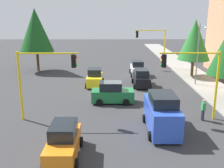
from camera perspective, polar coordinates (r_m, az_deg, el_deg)
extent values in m
plane|color=#353538|center=(26.61, 1.00, -2.60)|extent=(120.00, 120.00, 0.00)
cube|color=gray|center=(33.31, 19.14, 0.32)|extent=(80.00, 4.00, 0.15)
cube|color=silver|center=(15.52, -9.44, -16.49)|extent=(2.20, 0.36, 0.01)
cone|color=silver|center=(16.63, -8.75, -14.16)|extent=(0.01, 1.10, 1.10)
cylinder|color=yellow|center=(40.52, 11.27, 7.44)|extent=(0.18, 0.18, 5.79)
cylinder|color=yellow|center=(39.86, 8.25, 11.42)|extent=(0.12, 4.50, 0.12)
cube|color=black|center=(39.67, 5.47, 10.65)|extent=(0.36, 0.32, 0.96)
sphere|color=red|center=(39.63, 5.21, 11.09)|extent=(0.18, 0.18, 0.18)
sphere|color=yellow|center=(39.65, 5.20, 10.65)|extent=(0.18, 0.18, 0.18)
sphere|color=green|center=(39.67, 5.19, 10.22)|extent=(0.18, 0.18, 0.18)
cylinder|color=yellow|center=(21.22, -19.24, -0.52)|extent=(0.18, 0.18, 5.36)
cylinder|color=yellow|center=(20.09, -13.74, 6.45)|extent=(0.12, 4.50, 0.12)
cube|color=black|center=(19.84, -8.29, 4.92)|extent=(0.36, 0.32, 0.96)
sphere|color=red|center=(19.76, -7.81, 5.78)|extent=(0.18, 0.18, 0.18)
sphere|color=yellow|center=(19.81, -7.78, 4.92)|extent=(0.18, 0.18, 0.18)
sphere|color=green|center=(19.87, -7.74, 4.07)|extent=(0.18, 0.18, 0.18)
cylinder|color=yellow|center=(21.68, 21.68, -0.42)|extent=(0.18, 0.18, 5.37)
cylinder|color=yellow|center=(20.43, 16.48, 6.42)|extent=(0.12, 4.50, 0.12)
cube|color=black|center=(20.06, 11.17, 4.92)|extent=(0.36, 0.32, 0.96)
sphere|color=red|center=(19.97, 10.70, 5.78)|extent=(0.18, 0.18, 0.18)
sphere|color=yellow|center=(20.02, 10.66, 4.93)|extent=(0.18, 0.18, 0.18)
sphere|color=green|center=(20.07, 10.62, 4.09)|extent=(0.18, 0.18, 0.18)
cylinder|color=slate|center=(31.30, 18.02, 5.93)|extent=(0.14, 0.14, 7.00)
cylinder|color=slate|center=(30.13, 19.07, 11.84)|extent=(1.80, 0.10, 0.10)
ellipsoid|color=silver|center=(29.29, 19.63, 11.43)|extent=(0.56, 0.28, 0.20)
cylinder|color=brown|center=(35.67, 16.98, 3.40)|extent=(0.36, 0.36, 2.52)
cone|color=#28752D|center=(35.16, 17.43, 9.12)|extent=(4.04, 4.04, 5.05)
cylinder|color=brown|center=(39.31, -15.75, 4.87)|extent=(0.36, 0.36, 2.99)
cone|color=#19511E|center=(38.82, -16.20, 11.10)|extent=(4.79, 4.79, 5.98)
cube|color=blue|center=(18.98, 10.65, -6.80)|extent=(4.80, 1.90, 1.85)
cube|color=black|center=(18.32, 10.98, -3.29)|extent=(2.50, 1.67, 0.76)
cylinder|color=black|center=(20.48, 6.96, -7.37)|extent=(0.60, 0.20, 0.60)
cylinder|color=black|center=(20.83, 12.52, -7.23)|extent=(0.60, 0.20, 0.60)
cylinder|color=black|center=(17.79, 8.18, -11.02)|extent=(0.60, 0.20, 0.60)
cylinder|color=black|center=(18.19, 14.59, -10.76)|extent=(0.60, 0.20, 0.60)
cube|color=#1E7238|center=(24.49, 0.16, -2.48)|extent=(1.67, 3.89, 1.05)
cube|color=black|center=(24.23, -0.30, -0.44)|extent=(1.47, 2.02, 0.76)
cylinder|color=black|center=(25.50, 2.85, -2.70)|extent=(0.20, 0.60, 0.60)
cylinder|color=black|center=(23.80, 3.09, -4.02)|extent=(0.20, 0.60, 0.60)
cylinder|color=black|center=(25.48, -2.58, -2.72)|extent=(0.20, 0.60, 0.60)
cylinder|color=black|center=(23.78, -2.73, -4.03)|extent=(0.20, 0.60, 0.60)
cube|color=orange|center=(15.82, -10.44, -13.03)|extent=(4.07, 1.61, 1.05)
cube|color=black|center=(15.60, -10.47, -9.74)|extent=(2.12, 1.42, 0.76)
cylinder|color=black|center=(14.81, -7.77, -16.76)|extent=(0.60, 0.20, 0.60)
cylinder|color=black|center=(15.12, -14.57, -16.42)|extent=(0.60, 0.20, 0.60)
cylinder|color=black|center=(16.99, -6.70, -12.28)|extent=(0.60, 0.20, 0.60)
cylinder|color=black|center=(17.26, -12.55, -12.10)|extent=(0.60, 0.20, 0.60)
cube|color=white|center=(35.64, 5.50, 3.04)|extent=(3.84, 1.62, 1.05)
cube|color=black|center=(35.27, 5.56, 4.41)|extent=(2.00, 1.42, 0.76)
cylinder|color=black|center=(36.80, 3.95, 2.84)|extent=(0.60, 0.20, 0.60)
cylinder|color=black|center=(36.97, 6.64, 2.83)|extent=(0.60, 0.20, 0.60)
cylinder|color=black|center=(34.48, 4.24, 2.00)|extent=(0.60, 0.20, 0.60)
cylinder|color=black|center=(34.67, 7.11, 1.99)|extent=(0.60, 0.20, 0.60)
cube|color=yellow|center=(30.25, -3.75, 0.91)|extent=(3.66, 1.69, 1.05)
cube|color=black|center=(30.22, -3.76, 2.66)|extent=(1.90, 1.49, 0.76)
cylinder|color=black|center=(29.22, -2.08, -0.37)|extent=(0.60, 0.20, 0.60)
cylinder|color=black|center=(29.33, -5.62, -0.38)|extent=(0.60, 0.20, 0.60)
cylinder|color=black|center=(31.41, -1.97, 0.73)|extent=(0.60, 0.20, 0.60)
cylinder|color=black|center=(31.51, -5.27, 0.72)|extent=(0.60, 0.20, 0.60)
cube|color=black|center=(30.33, 6.33, 0.88)|extent=(3.94, 1.65, 1.05)
cube|color=black|center=(29.93, 6.42, 2.47)|extent=(2.05, 1.45, 0.76)
cylinder|color=black|center=(31.51, 4.46, 0.74)|extent=(0.60, 0.20, 0.60)
cylinder|color=black|center=(31.71, 7.65, 0.74)|extent=(0.60, 0.20, 0.60)
cylinder|color=black|center=(29.16, 4.86, -0.45)|extent=(0.60, 0.20, 0.60)
cylinder|color=black|center=(29.38, 8.30, -0.44)|extent=(0.60, 0.20, 0.60)
cylinder|color=#262638|center=(21.67, 19.12, -6.48)|extent=(0.16, 0.16, 0.85)
cylinder|color=#262638|center=(21.84, 18.95, -6.29)|extent=(0.16, 0.16, 0.85)
cube|color=green|center=(21.51, 19.20, -4.59)|extent=(0.40, 0.24, 0.60)
sphere|color=tan|center=(21.37, 19.30, -3.48)|extent=(0.22, 0.22, 0.22)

